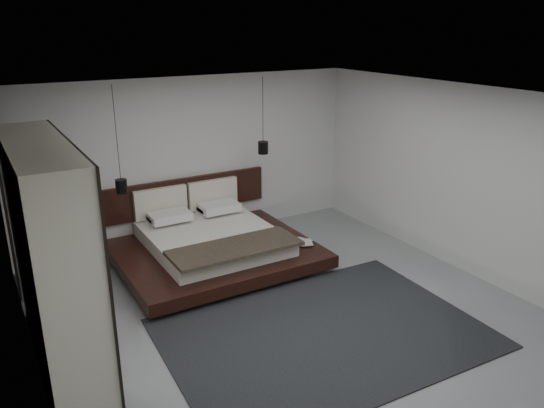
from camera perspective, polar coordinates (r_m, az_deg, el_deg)
floor at (r=7.19m, az=1.32°, el=-11.30°), size 6.00×6.00×0.00m
ceiling at (r=6.26m, az=1.51°, el=11.42°), size 6.00×6.00×0.00m
wall_back at (r=9.17m, az=-8.54°, el=4.74°), size 6.00×0.00×6.00m
wall_front at (r=4.57m, az=22.08°, el=-11.70°), size 6.00×0.00×6.00m
wall_left at (r=5.73m, az=-25.20°, el=-5.80°), size 0.00×6.00×6.00m
wall_right at (r=8.49m, az=18.91°, el=2.77°), size 0.00×6.00×6.00m
lattice_screen at (r=8.07m, az=-26.68°, el=0.16°), size 0.05×0.90×2.60m
bed at (r=8.49m, az=-6.48°, el=-4.19°), size 2.96×2.47×1.11m
book_lower at (r=8.48m, az=2.97°, el=-4.21°), size 0.29×0.33×0.02m
book_upper at (r=8.43m, az=2.97°, el=-4.17°), size 0.30×0.33×0.02m
pendant_left at (r=8.21m, az=-15.91°, el=1.91°), size 0.17×0.17×1.60m
pendant_right at (r=9.01m, az=-0.97°, el=6.11°), size 0.17×0.17×1.29m
wardrobe at (r=6.09m, az=-22.52°, el=-5.46°), size 0.60×2.56×2.51m
rug at (r=6.72m, az=5.59°, el=-13.64°), size 3.91×2.86×0.02m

